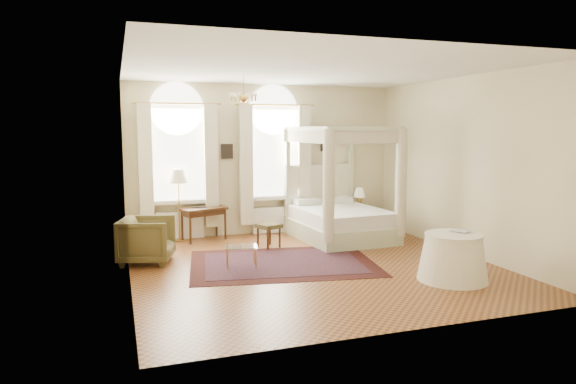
# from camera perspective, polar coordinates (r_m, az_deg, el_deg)

# --- Properties ---
(ground) EXTENTS (6.00, 6.00, 0.00)m
(ground) POSITION_cam_1_polar(r_m,az_deg,el_deg) (8.90, 2.80, -8.20)
(ground) COLOR brown
(ground) RESTS_ON ground
(room_walls) EXTENTS (6.00, 6.00, 6.00)m
(room_walls) POSITION_cam_1_polar(r_m,az_deg,el_deg) (8.59, 2.88, 4.65)
(room_walls) COLOR beige
(room_walls) RESTS_ON ground
(window_left) EXTENTS (1.62, 0.27, 3.29)m
(window_left) POSITION_cam_1_polar(r_m,az_deg,el_deg) (10.96, -12.05, 2.45)
(window_left) COLOR silver
(window_left) RESTS_ON room_walls
(window_right) EXTENTS (1.62, 0.27, 3.29)m
(window_right) POSITION_cam_1_polar(r_m,az_deg,el_deg) (11.39, -1.49, 2.78)
(window_right) COLOR silver
(window_right) RESTS_ON room_walls
(chandelier) EXTENTS (0.51, 0.45, 0.50)m
(chandelier) POSITION_cam_1_polar(r_m,az_deg,el_deg) (9.47, -4.96, 10.47)
(chandelier) COLOR #B1843B
(chandelier) RESTS_ON room_walls
(wall_pictures) EXTENTS (2.54, 0.03, 0.39)m
(wall_pictures) POSITION_cam_1_polar(r_m,az_deg,el_deg) (11.43, -2.18, 4.81)
(wall_pictures) COLOR black
(wall_pictures) RESTS_ON room_walls
(canopy_bed) EXTENTS (1.95, 2.32, 2.38)m
(canopy_bed) POSITION_cam_1_polar(r_m,az_deg,el_deg) (10.93, 5.90, -2.44)
(canopy_bed) COLOR beige
(canopy_bed) RESTS_ON ground
(nightstand) EXTENTS (0.52, 0.50, 0.57)m
(nightstand) POSITION_cam_1_polar(r_m,az_deg,el_deg) (12.11, 7.78, -2.76)
(nightstand) COLOR #3A2310
(nightstand) RESTS_ON ground
(nightstand_lamp) EXTENTS (0.28, 0.28, 0.41)m
(nightstand_lamp) POSITION_cam_1_polar(r_m,az_deg,el_deg) (11.98, 7.94, -0.18)
(nightstand_lamp) COLOR #B1843B
(nightstand_lamp) RESTS_ON nightstand
(writing_desk) EXTENTS (1.03, 0.76, 0.70)m
(writing_desk) POSITION_cam_1_polar(r_m,az_deg,el_deg) (10.90, -9.36, -2.24)
(writing_desk) COLOR #3A2310
(writing_desk) RESTS_ON ground
(laptop) EXTENTS (0.31, 0.20, 0.02)m
(laptop) POSITION_cam_1_polar(r_m,az_deg,el_deg) (10.94, -9.89, -1.62)
(laptop) COLOR black
(laptop) RESTS_ON writing_desk
(stool) EXTENTS (0.54, 0.54, 0.47)m
(stool) POSITION_cam_1_polar(r_m,az_deg,el_deg) (10.17, -2.15, -3.98)
(stool) COLOR #3F381B
(stool) RESTS_ON ground
(armchair) EXTENTS (1.09, 1.07, 0.81)m
(armchair) POSITION_cam_1_polar(r_m,az_deg,el_deg) (9.33, -15.40, -5.18)
(armchair) COLOR #4A3F1F
(armchair) RESTS_ON ground
(coffee_table) EXTENTS (0.59, 0.46, 0.37)m
(coffee_table) POSITION_cam_1_polar(r_m,az_deg,el_deg) (8.74, -5.22, -6.25)
(coffee_table) COLOR silver
(coffee_table) RESTS_ON ground
(floor_lamp) EXTENTS (0.39, 0.39, 1.51)m
(floor_lamp) POSITION_cam_1_polar(r_m,az_deg,el_deg) (10.81, -12.08, 1.33)
(floor_lamp) COLOR #B1843B
(floor_lamp) RESTS_ON ground
(oriental_rug) EXTENTS (3.50, 2.76, 0.01)m
(oriental_rug) POSITION_cam_1_polar(r_m,az_deg,el_deg) (9.04, -0.58, -7.89)
(oriental_rug) COLOR #38110D
(oriental_rug) RESTS_ON ground
(side_table) EXTENTS (1.07, 1.07, 0.73)m
(side_table) POSITION_cam_1_polar(r_m,az_deg,el_deg) (8.39, 17.84, -6.93)
(side_table) COLOR white
(side_table) RESTS_ON ground
(book) EXTENTS (0.32, 0.34, 0.03)m
(book) POSITION_cam_1_polar(r_m,az_deg,el_deg) (8.40, 18.35, -4.25)
(book) COLOR black
(book) RESTS_ON side_table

